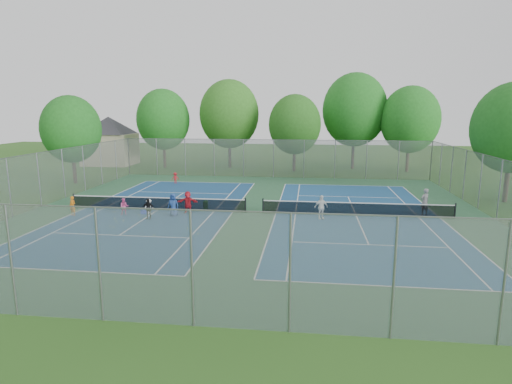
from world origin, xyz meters
The scene contains 40 objects.
ground centered at (0.00, 0.00, 0.00)m, with size 120.00×120.00×0.00m, color #2B591B.
court_pad centered at (0.00, 0.00, 0.01)m, with size 32.00×32.00×0.01m, color #2A5A39.
court_left centered at (-7.00, 0.00, 0.02)m, with size 10.97×23.77×0.01m, color navy.
court_right centered at (7.00, 0.00, 0.02)m, with size 10.97×23.77×0.01m, color navy.
net_left centered at (-7.00, 0.00, 0.46)m, with size 12.87×0.10×0.91m, color black.
net_right centered at (7.00, 0.00, 0.46)m, with size 12.87×0.10×0.91m, color black.
fence_north centered at (0.00, 16.00, 2.00)m, with size 32.00×0.10×4.00m, color gray.
fence_south centered at (0.00, -16.00, 2.00)m, with size 32.00×0.10×4.00m, color gray.
fence_west centered at (-16.00, 0.00, 2.00)m, with size 32.00×0.10×4.00m, color gray.
fence_east centered at (16.00, 0.00, 2.00)m, with size 32.00×0.10×4.00m, color gray.
house centered at (-22.00, 24.00, 4.21)m, with size 11.03×11.03×7.30m.
tree_nw centered at (-14.00, 22.00, 5.89)m, with size 6.40×6.40×9.58m.
tree_nl centered at (-6.00, 23.00, 6.54)m, with size 7.20×7.20×10.69m.
tree_nc centered at (2.00, 21.00, 5.39)m, with size 6.00×6.00×8.85m.
tree_nr centered at (9.00, 24.00, 7.04)m, with size 7.60×7.60×11.42m.
tree_ne centered at (15.00, 22.00, 5.97)m, with size 6.60×6.60×9.77m.
tree_side_w centered at (-19.00, 10.00, 5.24)m, with size 5.60×5.60×8.47m.
ball_crate centered at (-7.57, -1.21, 0.13)m, with size 0.31×0.31×0.27m, color #1836B8.
ball_hopper centered at (-3.67, 0.77, 0.30)m, with size 0.31×0.31×0.60m, color #248539.
student_a centered at (-12.18, -2.27, 0.67)m, with size 0.49×0.32×1.34m, color orange.
student_b centered at (-8.76, -1.68, 0.59)m, with size 0.57×0.44×1.17m, color #EA5B9F.
student_c centered at (-7.13, -1.33, 0.55)m, with size 0.71×0.41×1.09m, color white.
student_d centered at (-6.71, -2.57, 0.70)m, with size 0.82×0.34×1.40m, color black.
student_e centered at (-5.32, -1.59, 0.78)m, with size 0.76×0.50×1.56m, color navy.
student_f centered at (-4.59, -0.60, 0.77)m, with size 1.44×0.46×1.55m, color red.
child_far_baseline centered at (-9.16, 10.95, 0.55)m, with size 0.71×0.41×1.10m, color #AC181F.
instructor centered at (11.61, 0.75, 0.94)m, with size 0.68×0.45×1.87m, color gray.
teen_court_b centered at (4.58, -1.13, 0.80)m, with size 0.94×0.39×1.61m, color white.
tennis_ball_0 centered at (-7.68, -1.75, 0.03)m, with size 0.07×0.07×0.07m, color yellow.
tennis_ball_1 centered at (-8.38, -4.71, 0.03)m, with size 0.07×0.07×0.07m, color gold.
tennis_ball_2 centered at (-5.00, -6.20, 0.03)m, with size 0.07×0.07×0.07m, color #BBDF33.
tennis_ball_3 centered at (-10.62, -2.26, 0.03)m, with size 0.07×0.07×0.07m, color #C6EB36.
tennis_ball_4 centered at (-9.79, -1.09, 0.03)m, with size 0.07×0.07×0.07m, color #BFD631.
tennis_ball_5 centered at (-8.46, -3.60, 0.03)m, with size 0.07×0.07×0.07m, color #CEE034.
tennis_ball_6 centered at (-2.56, -5.63, 0.03)m, with size 0.07×0.07×0.07m, color yellow.
tennis_ball_7 centered at (-3.50, -4.58, 0.03)m, with size 0.07×0.07×0.07m, color #CDF539.
tennis_ball_8 centered at (-8.12, -3.33, 0.03)m, with size 0.07×0.07×0.07m, color gold.
tennis_ball_9 centered at (-4.15, -1.56, 0.03)m, with size 0.07×0.07×0.07m, color yellow.
tennis_ball_10 centered at (-8.02, -4.90, 0.03)m, with size 0.07×0.07×0.07m, color #CDD832.
tennis_ball_11 centered at (-8.92, -2.87, 0.03)m, with size 0.07×0.07×0.07m, color #BEE635.
Camera 1 is at (3.71, -28.85, 7.15)m, focal length 30.00 mm.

